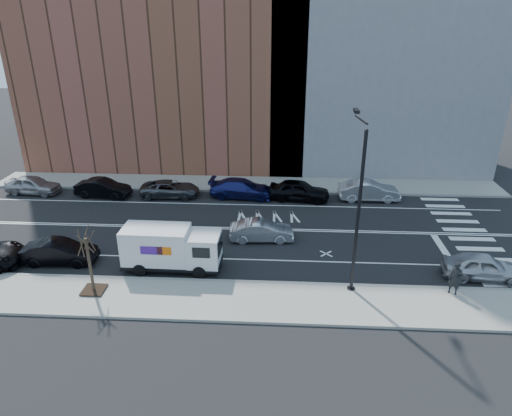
# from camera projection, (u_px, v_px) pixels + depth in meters

# --- Properties ---
(ground) EXTENTS (120.00, 120.00, 0.00)m
(ground) POSITION_uv_depth(u_px,v_px,m) (237.00, 229.00, 32.19)
(ground) COLOR black
(ground) RESTS_ON ground
(sidewalk_near) EXTENTS (44.00, 3.60, 0.15)m
(sidewalk_near) POSITION_uv_depth(u_px,v_px,m) (221.00, 300.00, 24.10)
(sidewalk_near) COLOR gray
(sidewalk_near) RESTS_ON ground
(sidewalk_far) EXTENTS (44.00, 3.60, 0.15)m
(sidewalk_far) POSITION_uv_depth(u_px,v_px,m) (246.00, 184.00, 40.21)
(sidewalk_far) COLOR gray
(sidewalk_far) RESTS_ON ground
(curb_near) EXTENTS (44.00, 0.25, 0.17)m
(curb_near) POSITION_uv_depth(u_px,v_px,m) (225.00, 282.00, 25.75)
(curb_near) COLOR gray
(curb_near) RESTS_ON ground
(curb_far) EXTENTS (44.00, 0.25, 0.17)m
(curb_far) POSITION_uv_depth(u_px,v_px,m) (245.00, 191.00, 38.56)
(curb_far) COLOR gray
(curb_far) RESTS_ON ground
(crosswalk) EXTENTS (3.00, 14.00, 0.01)m
(crosswalk) POSITION_uv_depth(u_px,v_px,m) (468.00, 234.00, 31.36)
(crosswalk) COLOR white
(crosswalk) RESTS_ON ground
(road_markings) EXTENTS (40.00, 8.60, 0.01)m
(road_markings) POSITION_uv_depth(u_px,v_px,m) (237.00, 228.00, 32.19)
(road_markings) COLOR white
(road_markings) RESTS_ON ground
(bldg_brick) EXTENTS (26.00, 10.00, 22.00)m
(bldg_brick) POSITION_uv_depth(u_px,v_px,m) (165.00, 47.00, 42.48)
(bldg_brick) COLOR brown
(bldg_brick) RESTS_ON ground
(bldg_concrete) EXTENTS (20.00, 10.00, 26.00)m
(bldg_concrete) POSITION_uv_depth(u_px,v_px,m) (385.00, 24.00, 40.65)
(bldg_concrete) COLOR slate
(bldg_concrete) RESTS_ON ground
(streetlight) EXTENTS (0.44, 4.02, 9.34)m
(streetlight) POSITION_uv_depth(u_px,v_px,m) (358.00, 202.00, 23.47)
(streetlight) COLOR black
(streetlight) RESTS_ON ground
(street_tree) EXTENTS (1.20, 1.20, 3.75)m
(street_tree) POSITION_uv_depth(u_px,v_px,m) (91.00, 270.00, 24.28)
(street_tree) COLOR black
(street_tree) RESTS_ON ground
(fedex_van) EXTENTS (5.83, 2.16, 2.65)m
(fedex_van) POSITION_uv_depth(u_px,v_px,m) (171.00, 248.00, 26.68)
(fedex_van) COLOR black
(fedex_van) RESTS_ON ground
(far_parked_a) EXTENTS (4.64, 2.24, 1.53)m
(far_parked_a) POSITION_uv_depth(u_px,v_px,m) (33.00, 185.00, 38.06)
(far_parked_a) COLOR #9C9CA0
(far_parked_a) RESTS_ON ground
(far_parked_b) EXTENTS (4.65, 2.09, 1.48)m
(far_parked_b) POSITION_uv_depth(u_px,v_px,m) (103.00, 188.00, 37.41)
(far_parked_b) COLOR black
(far_parked_b) RESTS_ON ground
(far_parked_c) EXTENTS (4.85, 2.37, 1.33)m
(far_parked_c) POSITION_uv_depth(u_px,v_px,m) (170.00, 189.00, 37.47)
(far_parked_c) COLOR #494B51
(far_parked_c) RESTS_ON ground
(far_parked_d) EXTENTS (5.42, 2.52, 1.53)m
(far_parked_d) POSITION_uv_depth(u_px,v_px,m) (242.00, 188.00, 37.28)
(far_parked_d) COLOR navy
(far_parked_d) RESTS_ON ground
(far_parked_e) EXTENTS (5.05, 2.56, 1.65)m
(far_parked_e) POSITION_uv_depth(u_px,v_px,m) (299.00, 190.00, 36.73)
(far_parked_e) COLOR black
(far_parked_e) RESTS_ON ground
(far_parked_f) EXTENTS (4.88, 1.78, 1.60)m
(far_parked_f) POSITION_uv_depth(u_px,v_px,m) (369.00, 191.00, 36.73)
(far_parked_f) COLOR silver
(far_parked_f) RESTS_ON ground
(driving_sedan) EXTENTS (4.30, 1.75, 1.39)m
(driving_sedan) POSITION_uv_depth(u_px,v_px,m) (262.00, 231.00, 30.32)
(driving_sedan) COLOR silver
(driving_sedan) RESTS_ON ground
(near_parked_rear_a) EXTENTS (4.50, 1.73, 1.46)m
(near_parked_rear_a) POSITION_uv_depth(u_px,v_px,m) (59.00, 252.00, 27.57)
(near_parked_rear_a) COLOR black
(near_parked_rear_a) RESTS_ON ground
(near_parked_front) EXTENTS (4.58, 2.19, 1.51)m
(near_parked_front) POSITION_uv_depth(u_px,v_px,m) (483.00, 267.00, 25.96)
(near_parked_front) COLOR #BABABF
(near_parked_front) RESTS_ON ground
(pedestrian) EXTENTS (0.80, 0.68, 1.86)m
(pedestrian) POSITION_uv_depth(u_px,v_px,m) (455.00, 278.00, 24.24)
(pedestrian) COLOR black
(pedestrian) RESTS_ON sidewalk_near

